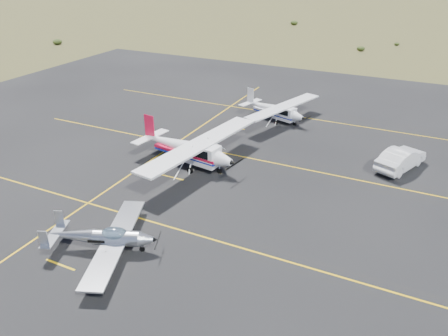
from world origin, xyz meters
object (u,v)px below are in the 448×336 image
Objects in this scene: aircraft_cessna at (188,147)px; aircraft_plain at (275,109)px; aircraft_low_wing at (104,237)px; sedan at (401,159)px.

aircraft_cessna is 1.26× the size of aircraft_plain.
aircraft_plain is (1.27, 23.54, 0.28)m from aircraft_low_wing.
sedan is at bearing 31.25° from aircraft_low_wing.
aircraft_plain reaches higher than sedan.
aircraft_low_wing is at bearing -74.55° from aircraft_cessna.
aircraft_plain is at bearing -4.01° from sedan.
aircraft_low_wing is 0.80× the size of aircraft_plain.
aircraft_plain is (2.64, 12.13, -0.28)m from aircraft_cessna.
aircraft_cessna reaches higher than aircraft_plain.
aircraft_low_wing is 22.23m from sedan.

